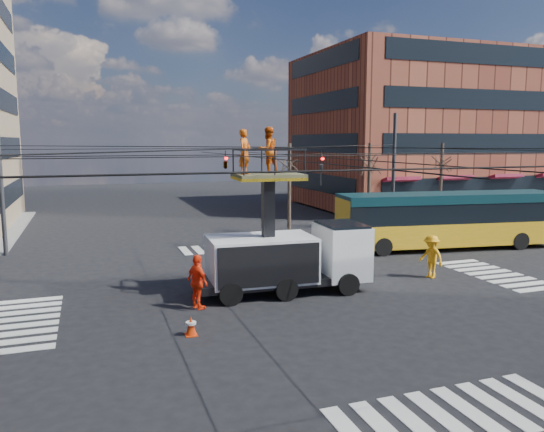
{
  "coord_description": "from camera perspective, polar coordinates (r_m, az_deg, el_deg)",
  "views": [
    {
      "loc": [
        -7.66,
        -19.26,
        6.14
      ],
      "look_at": [
        -0.03,
        2.59,
        2.86
      ],
      "focal_mm": 35.0,
      "sensor_mm": 36.0,
      "label": 1
    }
  ],
  "objects": [
    {
      "name": "worker_ground",
      "position": [
        19.75,
        -8.0,
        -7.05
      ],
      "size": [
        0.91,
        1.3,
        2.04
      ],
      "primitive_type": "imported",
      "rotation": [
        0.0,
        0.0,
        1.96
      ],
      "color": "#F8330F",
      "rests_on": "ground"
    },
    {
      "name": "tree_c",
      "position": [
        41.03,
        17.8,
        5.57
      ],
      "size": [
        2.0,
        2.0,
        6.0
      ],
      "color": "#382B21",
      "rests_on": "ground"
    },
    {
      "name": "ground",
      "position": [
        21.61,
        2.36,
        -8.45
      ],
      "size": [
        120.0,
        120.0,
        0.0
      ],
      "primitive_type": "plane",
      "color": "black",
      "rests_on": "ground"
    },
    {
      "name": "traffic_cone",
      "position": [
        17.4,
        -8.71,
        -11.59
      ],
      "size": [
        0.36,
        0.36,
        0.63
      ],
      "primitive_type": "cone",
      "color": "#EE370A",
      "rests_on": "ground"
    },
    {
      "name": "tree_a",
      "position": [
        35.15,
        1.89,
        5.6
      ],
      "size": [
        2.0,
        2.0,
        6.0
      ],
      "color": "#382B21",
      "rests_on": "ground"
    },
    {
      "name": "flagger",
      "position": [
        25.0,
        16.75,
        -4.2
      ],
      "size": [
        1.02,
        1.41,
        1.96
      ],
      "primitive_type": "imported",
      "rotation": [
        0.0,
        0.0,
        -1.32
      ],
      "color": "orange",
      "rests_on": "ground"
    },
    {
      "name": "crosswalks",
      "position": [
        21.61,
        2.36,
        -8.42
      ],
      "size": [
        22.4,
        22.4,
        0.02
      ],
      "primitive_type": null,
      "color": "silver",
      "rests_on": "ground"
    },
    {
      "name": "sidewalk_ne",
      "position": [
        49.79,
        16.08,
        0.74
      ],
      "size": [
        18.0,
        18.0,
        0.12
      ],
      "primitive_type": "cube",
      "color": "slate",
      "rests_on": "ground"
    },
    {
      "name": "building_ne",
      "position": [
        52.42,
        15.36,
        8.73
      ],
      "size": [
        20.06,
        16.06,
        14.0
      ],
      "color": "brown",
      "rests_on": "ground"
    },
    {
      "name": "overhead_network",
      "position": [
        21.15,
        1.84,
        3.03
      ],
      "size": [
        24.24,
        24.24,
        8.0
      ],
      "color": "#2D2D30",
      "rests_on": "ground"
    },
    {
      "name": "utility_truck",
      "position": [
        21.54,
        1.63,
        -2.65
      ],
      "size": [
        7.11,
        2.95,
        6.7
      ],
      "rotation": [
        0.0,
        0.0,
        -0.05
      ],
      "color": "black",
      "rests_on": "ground"
    },
    {
      "name": "city_bus",
      "position": [
        32.01,
        18.45,
        -0.28
      ],
      "size": [
        13.1,
        4.28,
        3.2
      ],
      "rotation": [
        0.0,
        0.0,
        -0.13
      ],
      "color": "gold",
      "rests_on": "ground"
    },
    {
      "name": "tree_b",
      "position": [
        37.73,
        10.46,
        5.64
      ],
      "size": [
        2.0,
        2.0,
        6.0
      ],
      "color": "#382B21",
      "rests_on": "ground"
    }
  ]
}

